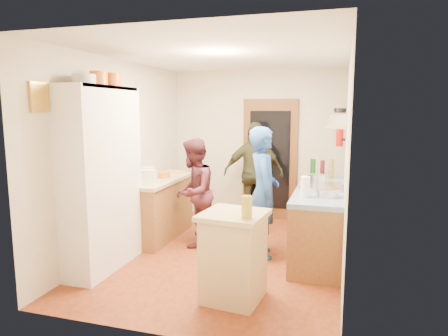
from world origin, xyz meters
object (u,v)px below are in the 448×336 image
at_px(island_base, 234,259).
at_px(hutch_body, 102,179).
at_px(person_left, 196,192).
at_px(right_counter_base, 320,221).
at_px(person_back, 254,173).
at_px(person_hob, 266,193).

bearing_deg(island_base, hutch_body, 167.89).
bearing_deg(person_left, right_counter_base, 90.57).
bearing_deg(island_base, right_counter_base, 65.48).
bearing_deg(person_left, person_back, 150.39).
distance_m(hutch_body, person_back, 2.76).
bearing_deg(person_back, person_hob, -91.93).
relative_size(person_hob, person_back, 0.99).
height_order(right_counter_base, island_base, island_base).
xyz_separation_m(hutch_body, person_back, (1.35, 2.39, -0.24)).
xyz_separation_m(hutch_body, right_counter_base, (2.50, 1.30, -0.68)).
height_order(island_base, person_left, person_left).
relative_size(island_base, person_hob, 0.50).
distance_m(right_counter_base, person_left, 1.76).
height_order(island_base, person_back, person_back).
relative_size(hutch_body, person_left, 1.44).
xyz_separation_m(right_counter_base, person_hob, (-0.68, -0.38, 0.43)).
height_order(hutch_body, person_back, hutch_body).
distance_m(person_hob, person_back, 1.54).
bearing_deg(right_counter_base, island_base, -114.52).
relative_size(right_counter_base, person_back, 1.28).
bearing_deg(person_hob, right_counter_base, -78.45).
distance_m(hutch_body, person_hob, 2.06).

